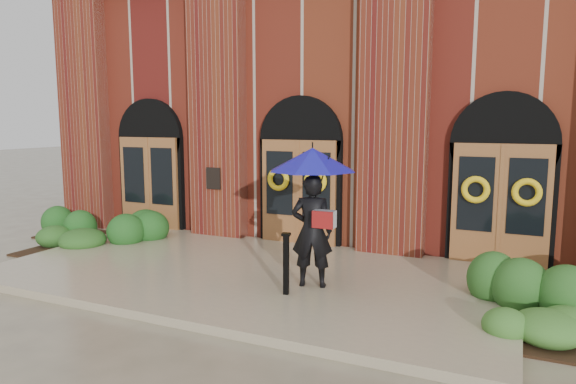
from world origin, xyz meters
The scene contains 9 objects.
ground centered at (0.00, 0.00, 0.00)m, with size 90.00×90.00×0.00m, color gray.
landing centered at (0.00, 0.15, 0.07)m, with size 10.00×5.30×0.15m, color tan.
church_building centered at (0.00, 8.78, 3.50)m, with size 16.20×12.53×7.00m.
man_with_umbrella centered at (1.52, -0.20, 1.89)m, with size 1.91×1.91×2.49m.
metal_post centered at (1.28, -0.80, 0.71)m, with size 0.17×0.17×1.07m.
hedge_wall_left centered at (-5.20, 1.51, 0.40)m, with size 3.12×1.25×0.80m, color #1C4D19.
hedge_wall_right centered at (5.45, 0.50, 0.44)m, with size 3.40×1.36×0.87m, color #25511C.
hedge_front_left centered at (-5.10, 0.00, 0.25)m, with size 1.43×1.22×0.50m, color #26511C.
hedge_front_right centered at (5.10, -0.74, 0.23)m, with size 1.27×1.09×0.45m, color #356424.
Camera 1 is at (4.83, -8.52, 3.12)m, focal length 32.00 mm.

